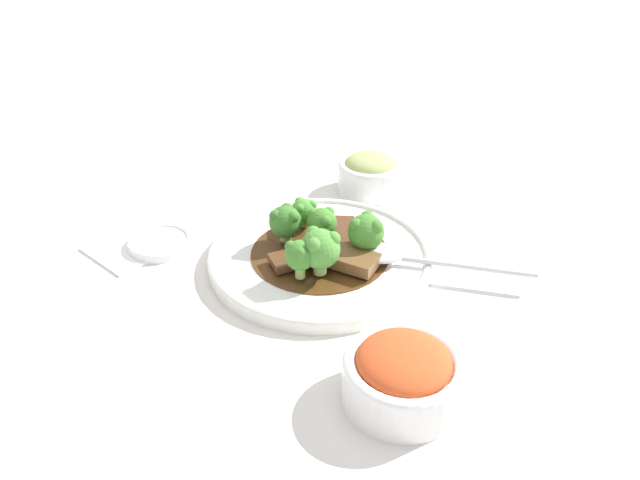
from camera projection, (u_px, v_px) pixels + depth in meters
The scene contains 16 objects.
ground_plane at pixel (320, 263), 0.79m from camera, with size 4.00×4.00×0.00m, color silver.
main_plate at pixel (320, 256), 0.78m from camera, with size 0.28×0.28×0.02m.
beef_strip_0 at pixel (299, 259), 0.75m from camera, with size 0.07×0.05×0.01m.
beef_strip_1 at pixel (350, 259), 0.74m from camera, with size 0.06×0.07×0.02m.
beef_strip_2 at pixel (342, 232), 0.80m from camera, with size 0.07×0.07×0.01m.
broccoli_floret_0 at pixel (322, 222), 0.78m from camera, with size 0.04×0.04×0.05m.
broccoli_floret_1 at pixel (285, 221), 0.78m from camera, with size 0.04×0.04×0.05m.
broccoli_floret_2 at pixel (320, 248), 0.72m from camera, with size 0.05×0.05×0.06m.
broccoli_floret_3 at pixel (300, 255), 0.71m from camera, with size 0.04×0.04×0.05m.
broccoli_floret_4 at pixel (366, 231), 0.75m from camera, with size 0.04×0.04×0.05m.
broccoli_floret_5 at pixel (304, 211), 0.82m from camera, with size 0.03×0.03×0.04m.
serving_spoon at pixel (391, 255), 0.75m from camera, with size 0.15×0.20×0.01m.
side_bowl_kimchi at pixel (403, 374), 0.58m from camera, with size 0.11×0.11×0.06m.
side_bowl_appetizer at pixel (370, 173), 0.93m from camera, with size 0.10×0.10×0.06m.
sauce_dish at pixel (160, 243), 0.81m from camera, with size 0.08×0.08×0.01m.
paper_napkin at pixel (143, 240), 0.82m from camera, with size 0.14×0.11×0.01m.
Camera 1 is at (-0.44, -0.48, 0.44)m, focal length 35.00 mm.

